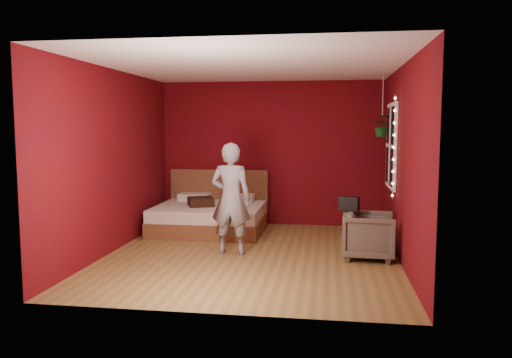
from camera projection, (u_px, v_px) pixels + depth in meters
name	position (u px, v px, depth m)	size (l,w,h in m)	color
floor	(252.00, 255.00, 6.99)	(4.50, 4.50, 0.00)	olive
room_walls	(252.00, 134.00, 6.81)	(4.04, 4.54, 2.62)	#5C0B09
window	(391.00, 146.00, 7.43)	(0.05, 0.97, 1.27)	white
fairy_lights	(394.00, 147.00, 6.92)	(0.04, 0.04, 1.45)	silver
bed	(211.00, 216.00, 8.59)	(1.82, 1.54, 1.00)	brown
person	(231.00, 199.00, 6.95)	(0.57, 0.38, 1.57)	gray
armchair	(369.00, 236.00, 6.76)	(0.67, 0.69, 0.63)	#5F5A4B
handbag	(349.00, 203.00, 6.93)	(0.27, 0.13, 0.19)	black
throw_pillow	(201.00, 202.00, 8.40)	(0.40, 0.40, 0.14)	#311A10
hanging_plant	(382.00, 126.00, 7.93)	(0.35, 0.32, 0.98)	silver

